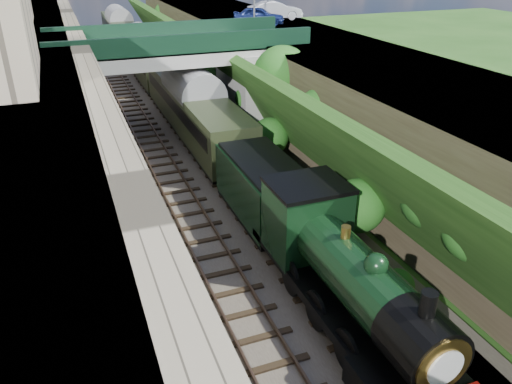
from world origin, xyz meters
The scene contains 16 objects.
trackbed centered at (0.00, 20.00, 0.10)m, with size 10.00×90.00×0.20m, color #473F38.
retaining_wall centered at (-5.50, 20.00, 3.50)m, with size 1.00×90.00×7.00m, color #756B56.
street_plateau_left centered at (-9.00, 20.00, 3.50)m, with size 6.00×90.00×7.00m, color #262628.
street_plateau_right centered at (9.50, 20.00, 3.12)m, with size 8.00×90.00×6.25m, color #262628.
embankment_slope centered at (4.94, 18.72, 2.68)m, with size 4.39×90.00×6.36m.
track_left centered at (-2.00, 20.00, 0.25)m, with size 2.50×90.00×0.20m.
track_right centered at (1.20, 20.00, 0.25)m, with size 2.50×90.00×0.20m.
road_bridge centered at (0.94, 24.00, 4.08)m, with size 16.00×6.40×7.25m.
tree centered at (5.91, 19.39, 4.65)m, with size 3.60×3.80×6.60m.
car_blue centered at (8.53, 30.11, 6.93)m, with size 1.61×4.00×1.36m, color navy.
car_silver centered at (10.94, 32.52, 6.99)m, with size 1.58×4.52×1.49m, color #BCBDC1.
locomotive centered at (1.20, 3.39, 1.89)m, with size 3.10×10.23×3.83m.
tender centered at (1.20, 10.75, 1.62)m, with size 2.70×6.00×3.05m.
coach_front centered at (1.20, 23.35, 2.05)m, with size 2.90×18.00×3.70m.
coach_middle centered at (1.20, 42.15, 2.05)m, with size 2.90×18.00×3.70m.
coach_rear centered at (1.20, 60.95, 2.05)m, with size 2.90×18.00×3.70m.
Camera 1 is at (-6.55, -8.43, 11.83)m, focal length 35.00 mm.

